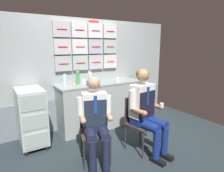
{
  "coord_description": "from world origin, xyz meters",
  "views": [
    {
      "loc": [
        -1.54,
        -2.2,
        1.63
      ],
      "look_at": [
        0.13,
        0.47,
        0.97
      ],
      "focal_mm": 30.78,
      "sensor_mm": 36.0,
      "label": 1
    }
  ],
  "objects": [
    {
      "name": "water_bottle_blue_cap",
      "position": [
        -0.42,
        1.27,
        1.02
      ],
      "size": [
        0.07,
        0.07,
        0.23
      ],
      "color": "silver",
      "rests_on": "galley_counter"
    },
    {
      "name": "espresso_cup_small",
      "position": [
        0.6,
        1.0,
        0.96
      ],
      "size": [
        0.06,
        0.06,
        0.08
      ],
      "color": "white",
      "rests_on": "galley_counter"
    },
    {
      "name": "ground",
      "position": [
        0.0,
        0.0,
        -0.02
      ],
      "size": [
        4.8,
        4.8,
        0.04
      ],
      "primitive_type": "cube",
      "color": "#253035"
    },
    {
      "name": "folding_chair_right",
      "position": [
        0.32,
        0.02,
        0.52
      ],
      "size": [
        0.45,
        0.46,
        0.85
      ],
      "color": "#2D2D33",
      "rests_on": "ground"
    },
    {
      "name": "folding_chair_left",
      "position": [
        -0.39,
        0.14,
        0.52
      ],
      "size": [
        0.5,
        0.5,
        0.85
      ],
      "color": "#2D2D33",
      "rests_on": "ground"
    },
    {
      "name": "service_trolley",
      "position": [
        -1.09,
        1.0,
        0.51
      ],
      "size": [
        0.4,
        0.65,
        0.96
      ],
      "color": "black",
      "rests_on": "ground"
    },
    {
      "name": "paper_cup_tan",
      "position": [
        -0.38,
        1.09,
        0.95
      ],
      "size": [
        0.06,
        0.06,
        0.07
      ],
      "color": "tan",
      "rests_on": "galley_counter"
    },
    {
      "name": "crew_member_right",
      "position": [
        0.35,
        -0.13,
        0.72
      ],
      "size": [
        0.52,
        0.67,
        1.3
      ],
      "color": "black",
      "rests_on": "ground"
    },
    {
      "name": "paper_cup_blue",
      "position": [
        -0.03,
        1.28,
        0.95
      ],
      "size": [
        0.06,
        0.06,
        0.07
      ],
      "color": "white",
      "rests_on": "galley_counter"
    },
    {
      "name": "water_bottle_tall",
      "position": [
        -0.19,
        1.18,
        1.05
      ],
      "size": [
        0.07,
        0.07,
        0.28
      ],
      "color": "#4A9855",
      "rests_on": "galley_counter"
    },
    {
      "name": "coffee_cup_spare",
      "position": [
        -0.08,
        0.95,
        0.96
      ],
      "size": [
        0.07,
        0.07,
        0.09
      ],
      "color": "navy",
      "rests_on": "galley_counter"
    },
    {
      "name": "water_bottle_clear",
      "position": [
        0.02,
        1.08,
        1.03
      ],
      "size": [
        0.08,
        0.08,
        0.25
      ],
      "color": "silver",
      "rests_on": "galley_counter"
    },
    {
      "name": "galley_counter",
      "position": [
        0.24,
        1.09,
        0.46
      ],
      "size": [
        1.73,
        0.53,
        0.91
      ],
      "color": "#9AA3A1",
      "rests_on": "ground"
    },
    {
      "name": "crew_member_left",
      "position": [
        -0.44,
        -0.02,
        0.67
      ],
      "size": [
        0.5,
        0.64,
        1.22
      ],
      "color": "black",
      "rests_on": "ground"
    },
    {
      "name": "galley_bulkhead",
      "position": [
        0.01,
        1.37,
        1.09
      ],
      "size": [
        4.2,
        0.14,
        2.15
      ],
      "color": "#99A2A4",
      "rests_on": "ground"
    }
  ]
}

